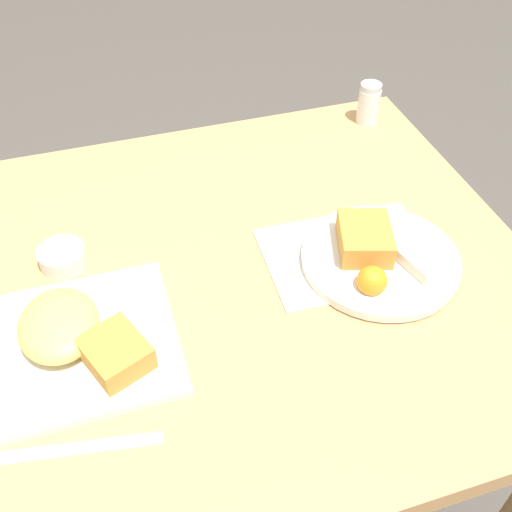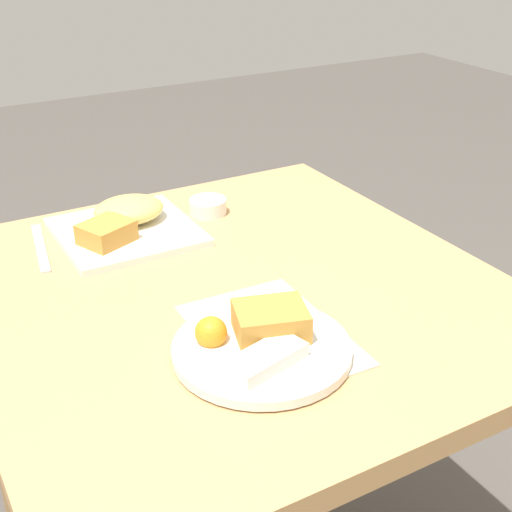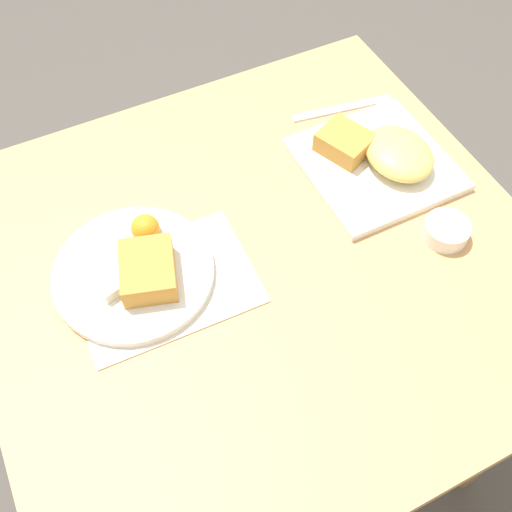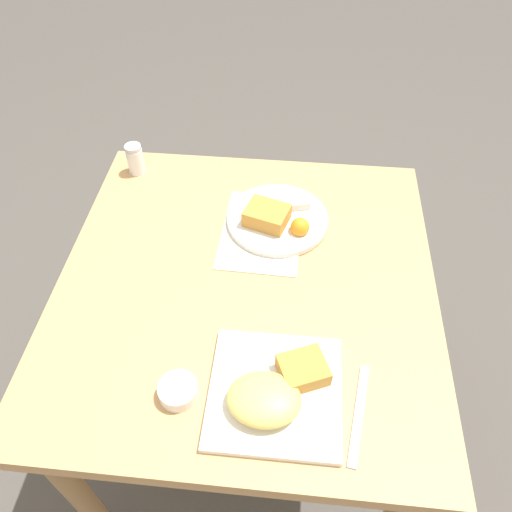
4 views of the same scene
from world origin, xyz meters
The scene contains 7 objects.
ground_plane centered at (0.00, 0.00, 0.00)m, with size 8.00×8.00×0.00m, color #4C4742.
dining_table centered at (0.00, 0.00, 0.62)m, with size 0.81×0.85×0.72m.
menu_card centered at (0.02, 0.15, 0.72)m, with size 0.19×0.27×0.00m.
plate_square_near centered at (0.08, -0.26, 0.74)m, with size 0.24×0.24×0.06m.
plate_oval_far centered at (0.05, 0.18, 0.73)m, with size 0.24×0.24×0.05m.
sauce_ramekin centered at (-0.09, -0.28, 0.73)m, with size 0.07×0.07×0.03m.
butter_knife centered at (0.23, -0.28, 0.72)m, with size 0.05×0.19×0.00m.
Camera 3 is at (-0.46, 0.23, 1.47)m, focal length 42.00 mm.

